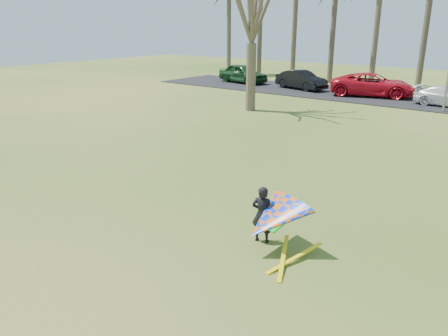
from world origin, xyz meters
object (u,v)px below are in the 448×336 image
Objects in this scene: car_0 at (243,73)px; car_1 at (301,80)px; car_2 at (373,85)px; kite_flyer at (271,219)px.

car_0 is 6.29m from car_1.
kite_flyer reaches higher than car_2.
car_2 is at bearing -74.48° from car_1.
car_2 is 25.82m from kite_flyer.
car_1 is at bearing 117.01° from kite_flyer.
car_0 is at bearing 72.53° from car_2.
kite_flyer reaches higher than car_0.
kite_flyer is (12.70, -24.93, 0.01)m from car_1.
kite_flyer is at bearing -134.38° from car_0.
car_2 is at bearing 104.88° from kite_flyer.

